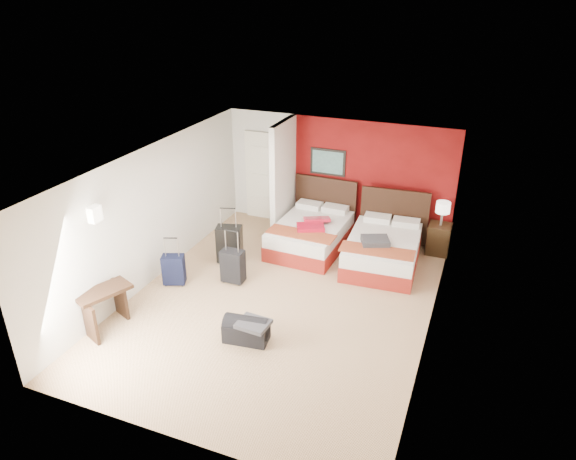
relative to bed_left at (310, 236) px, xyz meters
The scene contains 17 objects.
ground 2.14m from the bed_left, 84.71° to the right, with size 6.50×6.50×0.00m, color tan.
room_walls 1.70m from the bed_left, 150.19° to the right, with size 5.02×6.52×2.50m.
red_accent_panel 1.75m from the bed_left, 49.79° to the left, with size 3.50×0.04×2.50m, color maroon.
partition_wall 1.35m from the bed_left, 148.22° to the left, with size 0.12×1.20×2.50m, color silver.
entry_door 2.04m from the bed_left, 145.00° to the left, with size 0.82×0.06×2.05m, color silver.
bed_left is the anchor object (origin of this frame).
bed_right 1.55m from the bed_left, ahead, with size 1.34×1.91×0.57m, color white.
red_suitcase_open 0.36m from the bed_left, 45.00° to the right, with size 0.54×0.75×0.09m, color #AA0E25.
jacket_bundle 1.55m from the bed_left, 17.23° to the right, with size 0.50×0.40×0.12m, color #393A3E.
nightstand 2.62m from the bed_left, 17.02° to the left, with size 0.44×0.44×0.62m, color black.
table_lamp 2.68m from the bed_left, 17.02° to the left, with size 0.28×0.28×0.50m, color white.
suitcase_black 1.72m from the bed_left, 138.35° to the right, with size 0.49×0.30×0.73m, color black.
suitcase_charcoal 2.01m from the bed_left, 115.78° to the right, with size 0.41×0.26×0.61m, color black.
suitcase_navy 2.93m from the bed_left, 129.07° to the right, with size 0.39×0.24×0.55m, color black.
duffel_bag 3.30m from the bed_left, 88.07° to the right, with size 0.68×0.36×0.35m, color black.
jacket_draped 3.36m from the bed_left, 85.54° to the right, with size 0.47×0.40×0.06m, color #38373C.
desk 4.36m from the bed_left, 118.84° to the right, with size 0.42×0.85×0.71m, color black.
Camera 1 is at (2.92, -7.05, 5.03)m, focal length 32.40 mm.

